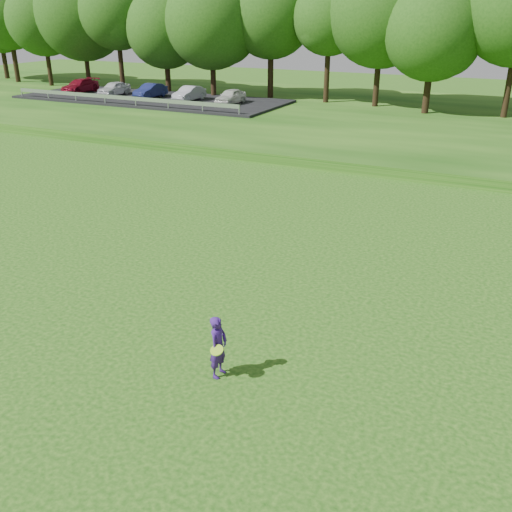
% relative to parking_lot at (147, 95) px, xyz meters
% --- Properties ---
extents(ground, '(140.00, 140.00, 0.00)m').
position_rel_parking_lot_xyz_m(ground, '(24.28, -32.80, -1.01)').
color(ground, '#11400C').
rests_on(ground, ground).
extents(berm, '(130.00, 30.00, 0.60)m').
position_rel_parking_lot_xyz_m(berm, '(24.28, 1.20, -0.71)').
color(berm, '#11400C').
rests_on(berm, ground).
extents(walking_path, '(130.00, 1.60, 0.04)m').
position_rel_parking_lot_xyz_m(walking_path, '(24.28, -12.80, -0.99)').
color(walking_path, gray).
rests_on(walking_path, ground).
extents(treeline, '(104.00, 7.00, 15.00)m').
position_rel_parking_lot_xyz_m(treeline, '(24.28, 5.20, 7.09)').
color(treeline, '#1D4610').
rests_on(treeline, berm).
extents(parking_lot, '(24.00, 9.00, 1.38)m').
position_rel_parking_lot_xyz_m(parking_lot, '(0.00, 0.00, 0.00)').
color(parking_lot, black).
rests_on(parking_lot, berm).
extents(woman, '(0.45, 0.69, 1.53)m').
position_rel_parking_lot_xyz_m(woman, '(25.61, -32.32, -0.24)').
color(woman, '#3B1974').
rests_on(woman, ground).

